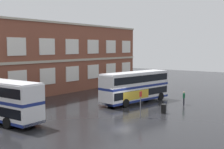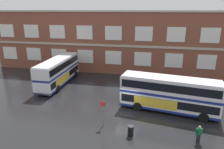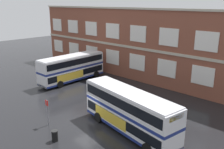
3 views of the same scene
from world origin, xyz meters
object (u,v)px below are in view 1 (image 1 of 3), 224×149
object	(u,v)px
double_decker_middle	(136,86)
bus_stand_flag	(141,101)
station_litter_bin	(164,109)
waiting_passenger	(184,97)

from	to	relation	value
double_decker_middle	bus_stand_flag	bearing A→B (deg)	-144.62
station_litter_bin	double_decker_middle	bearing A→B (deg)	58.33
station_litter_bin	bus_stand_flag	bearing A→B (deg)	157.72
double_decker_middle	waiting_passenger	distance (m)	6.36
double_decker_middle	station_litter_bin	bearing A→B (deg)	-121.67
station_litter_bin	waiting_passenger	bearing A→B (deg)	1.36
double_decker_middle	waiting_passenger	world-z (taller)	double_decker_middle
bus_stand_flag	station_litter_bin	distance (m)	3.40
double_decker_middle	bus_stand_flag	distance (m)	8.13
double_decker_middle	station_litter_bin	size ratio (longest dim) A/B	10.94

